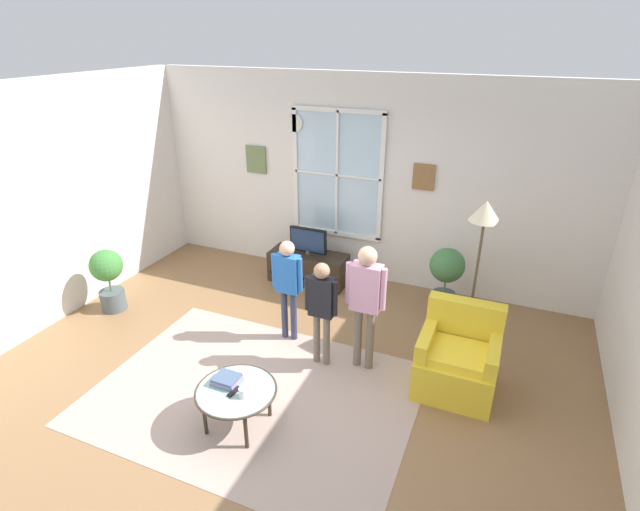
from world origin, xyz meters
The scene contains 17 objects.
ground_plane centered at (0.00, 0.00, -0.01)m, with size 6.84×5.91×0.02m, color olive.
back_wall centered at (-0.01, 2.71, 1.43)m, with size 6.24×0.17×2.86m.
side_wall_left centered at (-3.18, 0.00, 1.43)m, with size 0.12×5.31×2.86m.
area_rug centered at (-0.15, -0.23, 0.00)m, with size 3.15×2.28×0.01m, color tan.
tv_stand centered at (-0.63, 2.19, 0.22)m, with size 1.12×0.46×0.44m.
television centered at (-0.63, 2.19, 0.65)m, with size 0.54×0.08×0.38m.
armchair centered at (1.68, 0.68, 0.33)m, with size 0.76×0.74×0.87m.
coffee_table centered at (-0.08, -0.64, 0.38)m, with size 0.74×0.74×0.41m.
book_stack centered at (-0.21, -0.59, 0.44)m, with size 0.25×0.20×0.07m.
cup centered at (0.03, -0.70, 0.45)m, with size 0.07×0.07×0.09m, color white.
remote_near_books centered at (-0.07, -0.68, 0.42)m, with size 0.04×0.14×0.02m, color black.
person_pink_shirt centered at (0.71, 0.63, 0.89)m, with size 0.43×0.19×1.42m.
person_blue_shirt centered at (-0.26, 0.80, 0.78)m, with size 0.38×0.17×1.25m.
person_black_shirt centered at (0.27, 0.51, 0.76)m, with size 0.37×0.17×1.21m.
potted_plant_by_window centered at (1.30, 2.15, 0.54)m, with size 0.44×0.44×0.87m.
potted_plant_corner centered at (-2.67, 0.50, 0.49)m, with size 0.41×0.41×0.84m.
floor_lamp centered at (1.69, 1.42, 1.49)m, with size 0.32×0.32×1.78m.
Camera 1 is at (1.94, -3.51, 3.34)m, focal length 27.26 mm.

